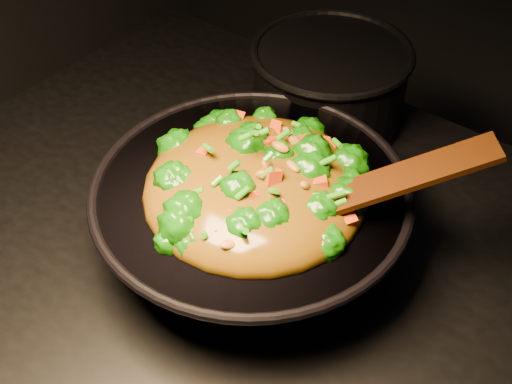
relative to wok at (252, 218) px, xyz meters
The scene contains 4 objects.
wok is the anchor object (origin of this frame).
stir_fry 0.11m from the wok, 22.69° to the right, with size 0.29×0.29×0.10m, color #135A06, non-canonical shape.
spatula 0.19m from the wok, 17.19° to the left, with size 0.30×0.05×0.01m, color #3B1809.
back_pot 0.32m from the wok, 104.01° to the left, with size 0.25×0.25×0.14m, color black.
Camera 1 is at (0.34, -0.46, 1.59)m, focal length 45.00 mm.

